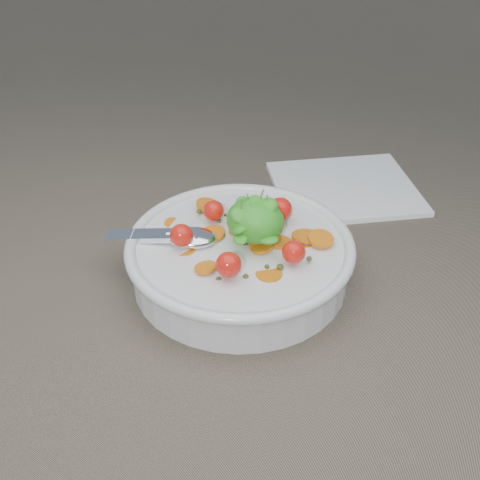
% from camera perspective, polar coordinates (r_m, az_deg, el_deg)
% --- Properties ---
extents(ground, '(6.00, 6.00, 0.00)m').
position_cam_1_polar(ground, '(0.66, -0.46, -2.08)').
color(ground, '#796B56').
rests_on(ground, ground).
extents(bowl, '(0.26, 0.24, 0.10)m').
position_cam_1_polar(bowl, '(0.63, 0.01, -1.56)').
color(bowl, silver).
rests_on(bowl, ground).
extents(napkin, '(0.24, 0.23, 0.01)m').
position_cam_1_polar(napkin, '(0.80, 9.90, 4.88)').
color(napkin, white).
rests_on(napkin, ground).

